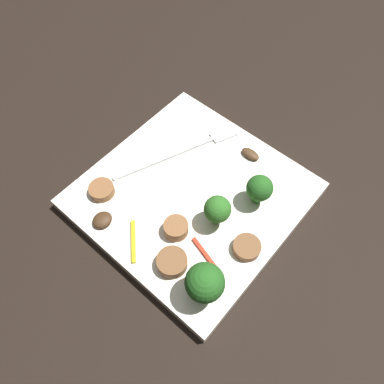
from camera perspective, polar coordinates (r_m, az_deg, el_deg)
ground_plane at (r=0.48m, az=0.00°, el=-1.09°), size 1.40×1.40×0.00m
plate at (r=0.47m, az=0.00°, el=-0.56°), size 0.25×0.25×0.02m
fork at (r=0.50m, az=-0.94°, el=6.51°), size 0.17×0.08×0.00m
broccoli_floret_0 at (r=0.42m, az=3.92°, el=-2.70°), size 0.03×0.03×0.05m
broccoli_floret_1 at (r=0.44m, az=10.30°, el=0.53°), size 0.03×0.03×0.05m
broccoli_floret_2 at (r=0.38m, az=1.97°, el=-13.72°), size 0.04×0.04×0.06m
sausage_slice_0 at (r=0.48m, az=-13.65°, el=0.31°), size 0.04×0.04×0.01m
sausage_slice_1 at (r=0.43m, az=8.37°, el=-8.39°), size 0.04×0.04×0.01m
sausage_slice_2 at (r=0.42m, az=-3.07°, el=-10.69°), size 0.04×0.04×0.01m
sausage_slice_3 at (r=0.43m, az=-2.47°, el=-5.54°), size 0.03×0.03×0.02m
mushroom_1 at (r=0.50m, az=8.93°, el=5.77°), size 0.01×0.03×0.01m
mushroom_2 at (r=0.46m, az=-13.57°, el=-4.17°), size 0.03×0.03×0.01m
pepper_strip_0 at (r=0.43m, az=2.15°, el=-9.61°), size 0.02×0.05×0.00m
pepper_strip_1 at (r=0.44m, az=-8.94°, el=-7.47°), size 0.04×0.04×0.00m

